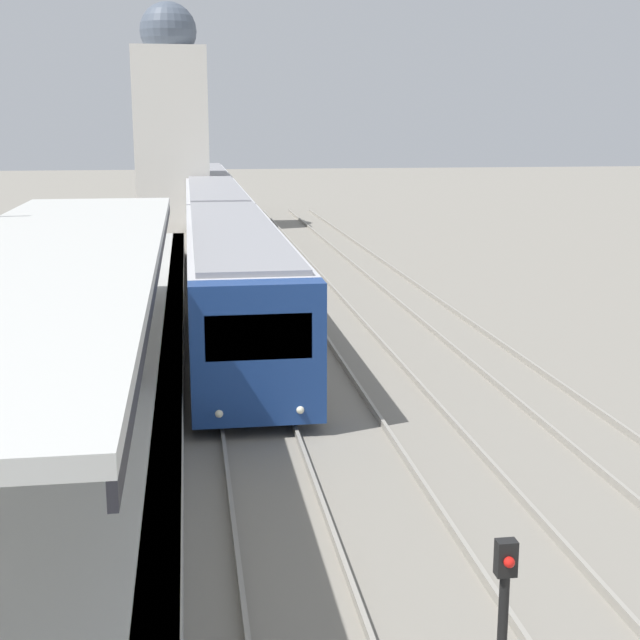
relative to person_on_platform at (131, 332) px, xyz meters
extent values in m
cube|color=beige|center=(-1.36, -0.76, 1.73)|extent=(4.00, 21.55, 0.20)
cube|color=black|center=(0.60, -0.76, 1.51)|extent=(0.08, 21.55, 0.24)
cylinder|color=#47474C|center=(-1.36, -0.76, 0.32)|extent=(0.16, 0.16, 2.61)
cylinder|color=#47474C|center=(-1.36, 7.86, 0.32)|extent=(0.16, 0.16, 2.61)
cylinder|color=#2D2D33|center=(-0.10, 0.04, -0.56)|extent=(0.14, 0.14, 0.85)
cylinder|color=#2D2D33|center=(0.10, 0.04, -0.56)|extent=(0.14, 0.14, 0.85)
cube|color=maroon|center=(0.00, 0.04, 0.16)|extent=(0.40, 0.22, 0.60)
sphere|color=tan|center=(0.00, 0.04, 0.57)|extent=(0.22, 0.22, 0.22)
cube|color=#334C8E|center=(0.00, -0.16, 0.18)|extent=(0.30, 0.18, 0.40)
cube|color=navy|center=(2.43, -0.67, -0.33)|extent=(2.61, 0.70, 2.78)
cube|color=black|center=(2.43, -1.00, 0.06)|extent=(2.04, 0.04, 0.89)
sphere|color=#EFEACC|center=(1.65, -1.01, -1.42)|extent=(0.16, 0.16, 0.16)
sphere|color=#EFEACC|center=(3.22, -1.01, -1.42)|extent=(0.16, 0.16, 0.16)
cube|color=silver|center=(2.43, 7.87, -0.33)|extent=(2.61, 16.37, 2.78)
cube|color=gray|center=(2.43, 7.87, 1.12)|extent=(2.30, 16.05, 0.12)
cube|color=black|center=(2.43, 7.87, -0.03)|extent=(2.63, 15.06, 0.72)
cylinder|color=black|center=(1.32, 2.54, -1.64)|extent=(0.12, 0.70, 0.70)
cylinder|color=black|center=(3.54, 2.54, -1.64)|extent=(0.12, 0.70, 0.70)
cylinder|color=black|center=(1.32, 13.19, -1.64)|extent=(0.12, 0.70, 0.70)
cylinder|color=black|center=(3.54, 13.19, -1.64)|extent=(0.12, 0.70, 0.70)
cube|color=silver|center=(2.43, 24.59, -0.33)|extent=(2.61, 16.37, 2.78)
cube|color=gray|center=(2.43, 24.59, 1.12)|extent=(2.30, 16.05, 0.12)
cube|color=black|center=(2.43, 24.59, -0.03)|extent=(2.63, 15.06, 0.72)
cylinder|color=black|center=(1.32, 19.27, -1.64)|extent=(0.12, 0.70, 0.70)
cylinder|color=black|center=(3.54, 19.27, -1.64)|extent=(0.12, 0.70, 0.70)
cylinder|color=black|center=(1.32, 29.91, -1.64)|extent=(0.12, 0.70, 0.70)
cylinder|color=black|center=(3.54, 29.91, -1.64)|extent=(0.12, 0.70, 0.70)
cube|color=silver|center=(2.43, 41.31, -0.33)|extent=(2.61, 16.37, 2.78)
cube|color=gray|center=(2.43, 41.31, 1.12)|extent=(2.30, 16.05, 0.12)
cube|color=black|center=(2.43, 41.31, -0.03)|extent=(2.63, 15.06, 0.72)
cylinder|color=black|center=(1.32, 35.99, -1.64)|extent=(0.12, 0.70, 0.70)
cylinder|color=black|center=(3.54, 35.99, -1.64)|extent=(0.12, 0.70, 0.70)
cylinder|color=black|center=(1.32, 46.63, -1.64)|extent=(0.12, 0.70, 0.70)
cylinder|color=black|center=(3.54, 46.63, -1.64)|extent=(0.12, 0.70, 0.70)
cube|color=black|center=(4.09, -9.89, -0.06)|extent=(0.20, 0.14, 0.36)
sphere|color=red|center=(4.09, -9.98, -0.06)|extent=(0.11, 0.11, 0.11)
cube|color=silver|center=(0.42, 34.88, 3.09)|extent=(4.08, 4.08, 10.16)
sphere|color=#4C5666|center=(0.42, 34.88, 9.03)|extent=(3.14, 3.14, 3.14)
camera|label=1|loc=(1.18, -17.38, 4.01)|focal=50.00mm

